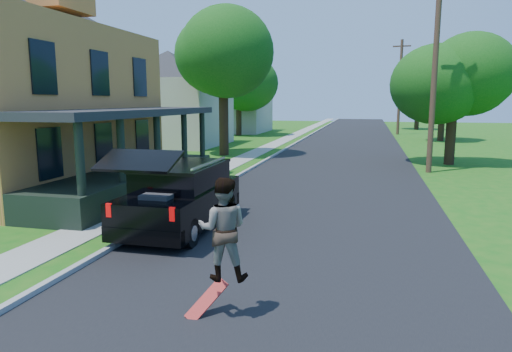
% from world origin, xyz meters
% --- Properties ---
extents(ground, '(140.00, 140.00, 0.00)m').
position_xyz_m(ground, '(0.00, 0.00, 0.00)').
color(ground, '#145D12').
rests_on(ground, ground).
extents(street, '(8.00, 120.00, 0.02)m').
position_xyz_m(street, '(0.00, 20.00, 0.00)').
color(street, black).
rests_on(street, ground).
extents(curb, '(0.15, 120.00, 0.12)m').
position_xyz_m(curb, '(-4.05, 20.00, 0.00)').
color(curb, gray).
rests_on(curb, ground).
extents(sidewalk, '(1.30, 120.00, 0.03)m').
position_xyz_m(sidewalk, '(-5.60, 20.00, 0.00)').
color(sidewalk, gray).
rests_on(sidewalk, ground).
extents(front_walk, '(6.50, 1.20, 0.03)m').
position_xyz_m(front_walk, '(-9.50, 6.00, 0.00)').
color(front_walk, gray).
rests_on(front_walk, ground).
extents(neighbor_house_mid, '(12.78, 12.78, 8.30)m').
position_xyz_m(neighbor_house_mid, '(-13.50, 24.00, 4.19)').
color(neighbor_house_mid, '#B6ADA1').
rests_on(neighbor_house_mid, ground).
extents(neighbor_house_far, '(12.78, 12.78, 8.30)m').
position_xyz_m(neighbor_house_far, '(-13.50, 40.00, 4.19)').
color(neighbor_house_far, '#B6ADA1').
rests_on(neighbor_house_far, ground).
extents(black_suv, '(1.92, 4.99, 2.33)m').
position_xyz_m(black_suv, '(-3.20, 2.00, 0.89)').
color(black_suv, black).
rests_on(black_suv, ground).
extents(skateboarder, '(0.89, 0.75, 1.62)m').
position_xyz_m(skateboarder, '(-0.51, -2.63, 1.45)').
color(skateboarder, black).
rests_on(skateboarder, ground).
extents(skateboard, '(0.61, 0.59, 0.61)m').
position_xyz_m(skateboard, '(-0.79, -2.63, 0.23)').
color(skateboard, '#A7130E').
rests_on(skateboard, ground).
extents(tree_left_mid, '(5.95, 5.79, 9.25)m').
position_xyz_m(tree_left_mid, '(-7.32, 18.44, 6.08)').
color(tree_left_mid, black).
rests_on(tree_left_mid, ground).
extents(tree_left_far, '(6.64, 6.68, 9.24)m').
position_xyz_m(tree_left_far, '(-11.03, 34.82, 6.00)').
color(tree_left_far, black).
rests_on(tree_left_far, ground).
extents(tree_right_near, '(5.03, 4.89, 7.44)m').
position_xyz_m(tree_right_near, '(5.88, 17.25, 4.78)').
color(tree_right_near, black).
rests_on(tree_right_near, ground).
extents(tree_right_mid, '(5.58, 5.26, 7.60)m').
position_xyz_m(tree_right_mid, '(7.61, 32.89, 5.06)').
color(tree_right_mid, black).
rests_on(tree_right_mid, ground).
extents(tree_right_far, '(4.89, 4.85, 7.10)m').
position_xyz_m(tree_right_far, '(7.13, 48.95, 4.69)').
color(tree_right_far, black).
rests_on(tree_right_far, ground).
extents(utility_pole_near, '(1.62, 0.28, 10.13)m').
position_xyz_m(utility_pole_near, '(4.50, 13.96, 5.21)').
color(utility_pole_near, '#503325').
rests_on(utility_pole_near, ground).
extents(utility_pole_far, '(1.76, 0.31, 9.46)m').
position_xyz_m(utility_pole_far, '(4.50, 39.94, 4.89)').
color(utility_pole_far, '#503325').
rests_on(utility_pole_far, ground).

